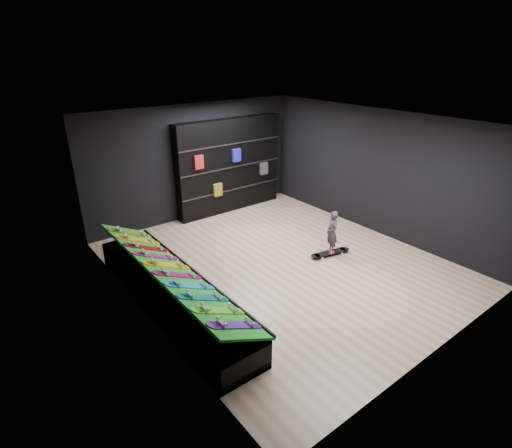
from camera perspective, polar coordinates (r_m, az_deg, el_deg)
floor at (r=8.65m, az=3.45°, el=-5.68°), size 6.00×7.00×0.01m
ceiling at (r=7.63m, az=4.02°, el=14.33°), size 6.00×7.00×0.01m
wall_back at (r=10.77m, az=-8.75°, el=8.74°), size 6.00×0.02×3.00m
wall_front at (r=6.09m, az=25.99°, el=-5.68°), size 6.00×0.02×3.00m
wall_left at (r=6.58m, az=-16.41°, el=-1.94°), size 0.02×7.00×3.00m
wall_right at (r=10.16m, az=16.67°, el=7.10°), size 0.02×7.00×3.00m
display_rack at (r=7.33m, az=-12.00°, el=-9.86°), size 0.90×4.50×0.50m
turf_ramp at (r=7.11m, az=-11.95°, el=-6.64°), size 0.92×4.50×0.46m
back_shelving at (r=11.16m, az=-3.88°, el=8.30°), size 3.19×0.37×2.55m
floor_skateboard at (r=9.09m, az=10.54°, el=-4.17°), size 1.00×0.42×0.09m
child at (r=8.94m, az=10.70°, el=-2.29°), size 0.23×0.27×0.58m
display_board_0 at (r=5.71m, az=-3.01°, el=-14.21°), size 0.93×0.22×0.50m
display_board_1 at (r=5.99m, az=-5.38°, el=-12.20°), size 0.93×0.22×0.50m
display_board_2 at (r=6.29m, az=-7.49°, el=-10.35°), size 0.93×0.22×0.50m
display_board_3 at (r=6.61m, az=-9.38°, el=-8.67°), size 0.93×0.22×0.50m
display_board_4 at (r=6.93m, az=-11.09°, el=-7.14°), size 0.93×0.22×0.50m
display_board_5 at (r=7.27m, az=-12.63°, el=-5.73°), size 0.93×0.22×0.50m
display_board_6 at (r=7.61m, az=-14.02°, el=-4.45°), size 0.93×0.22×0.50m
display_board_7 at (r=7.96m, az=-15.29°, el=-3.28°), size 0.93×0.22×0.50m
display_board_8 at (r=8.32m, az=-16.45°, el=-2.21°), size 0.93×0.22×0.50m
display_board_9 at (r=8.68m, az=-17.51°, el=-1.23°), size 0.93×0.22×0.50m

